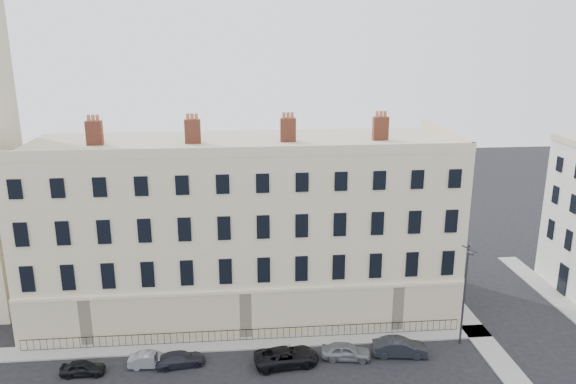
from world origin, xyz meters
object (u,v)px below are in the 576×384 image
object	(u,v)px
car_d	(287,357)
car_a	(83,368)
car_e	(346,351)
streetlamp	(465,290)
car_c	(180,359)
car_b	(152,360)
car_f	(400,347)

from	to	relation	value
car_d	car_a	bearing A→B (deg)	82.27
car_e	streetlamp	size ratio (longest dim) A/B	0.45
car_d	streetlamp	world-z (taller)	streetlamp
car_c	car_b	bearing A→B (deg)	79.73
car_b	car_f	world-z (taller)	car_f
car_a	car_c	distance (m)	6.93
car_f	car_a	bearing A→B (deg)	97.61
car_a	streetlamp	bearing A→B (deg)	-86.80
car_b	streetlamp	distance (m)	24.41
car_e	car_f	world-z (taller)	car_f
car_b	car_e	size ratio (longest dim) A/B	0.89
car_d	car_e	size ratio (longest dim) A/B	1.28
car_a	car_e	world-z (taller)	car_e
car_c	streetlamp	bearing A→B (deg)	-96.43
car_b	car_d	bearing A→B (deg)	-92.14
car_e	streetlamp	world-z (taller)	streetlamp
car_a	car_d	world-z (taller)	car_d
car_b	car_d	world-z (taller)	car_d
car_f	streetlamp	xyz separation A→B (m)	(5.25, 1.14, 4.01)
car_a	car_f	size ratio (longest dim) A/B	0.75
car_c	streetlamp	world-z (taller)	streetlamp
car_a	car_c	xyz separation A→B (m)	(6.91, 0.52, -0.00)
car_a	car_d	size ratio (longest dim) A/B	0.65
streetlamp	car_e	bearing A→B (deg)	168.10
car_f	car_b	bearing A→B (deg)	96.05
car_a	streetlamp	xyz separation A→B (m)	(28.86, 1.43, 4.16)
car_c	car_d	world-z (taller)	car_d
car_a	car_b	bearing A→B (deg)	-82.89
car_c	car_d	size ratio (longest dim) A/B	0.76
car_b	car_f	xyz separation A→B (m)	(18.79, -0.28, 0.13)
car_b	car_d	xyz separation A→B (m)	(10.00, -0.71, 0.12)
car_e	car_f	distance (m)	4.21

